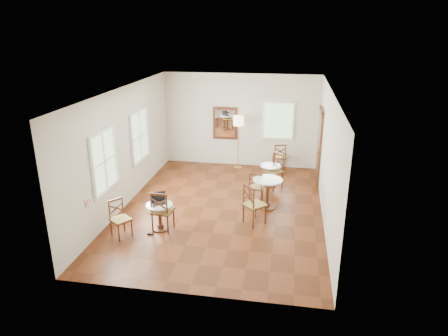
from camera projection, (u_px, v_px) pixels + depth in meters
name	position (u px, v px, depth m)	size (l,w,h in m)	color
ground	(222.00, 209.00, 10.31)	(7.00, 7.00, 0.00)	#55240E
room_shell	(221.00, 134.00, 9.93)	(5.02, 7.02, 3.01)	beige
cafe_table_near	(160.00, 214.00, 9.14)	(0.60, 0.60, 0.63)	#472411
cafe_table_mid	(267.00, 190.00, 10.19)	(0.74, 0.74, 0.79)	#472411
cafe_table_back	(271.00, 173.00, 11.62)	(0.60, 0.60, 0.64)	#472411
chair_near_a	(162.00, 211.00, 9.08)	(0.48, 0.48, 0.98)	#472411
chair_near_b	(120.00, 219.00, 8.85)	(0.55, 0.55, 0.85)	#472411
chair_mid_a	(256.00, 187.00, 10.60)	(0.40, 0.40, 0.82)	#472411
chair_mid_b	(254.00, 204.00, 9.40)	(0.64, 0.64, 0.98)	#472411
chair_back_a	(279.00, 157.00, 12.92)	(0.48, 0.48, 0.89)	#472411
chair_back_b	(274.00, 171.00, 11.52)	(0.65, 0.65, 0.99)	#472411
floor_lamp	(238.00, 124.00, 12.74)	(0.33, 0.33, 1.72)	#BF8C3F
laptop	(159.00, 200.00, 9.13)	(0.41, 0.39, 0.23)	black
mouse	(159.00, 204.00, 9.04)	(0.10, 0.06, 0.04)	black
navy_mug	(152.00, 201.00, 9.10)	(0.13, 0.08, 0.10)	#101037
water_glass	(157.00, 204.00, 8.95)	(0.06, 0.06, 0.10)	white
power_adapter	(150.00, 234.00, 9.04)	(0.11, 0.06, 0.04)	black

